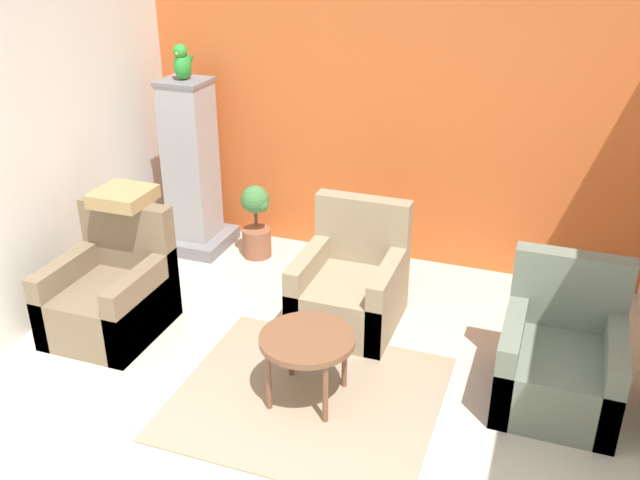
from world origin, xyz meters
The scene contains 11 objects.
wall_back_accent centered at (0.00, 3.39, 1.28)m, with size 4.37×0.06×2.56m.
wall_left centered at (-2.15, 1.68, 1.28)m, with size 0.06×3.36×2.56m.
area_rug centered at (0.09, 1.21, 0.01)m, with size 1.64×1.47×0.01m.
coffee_table centered at (0.09, 1.21, 0.41)m, with size 0.60×0.60×0.46m.
armchair_left centered at (-1.55, 1.50, 0.28)m, with size 0.72×0.80×0.90m.
armchair_right centered at (1.57, 1.75, 0.28)m, with size 0.72×0.80×0.90m.
armchair_middle centered at (0.06, 2.19, 0.28)m, with size 0.72×0.80×0.90m.
birdcage centered at (-1.66, 2.96, 0.69)m, with size 0.60×0.60×1.53m.
parrot centered at (-1.66, 2.96, 1.67)m, with size 0.14×0.25×0.30m.
potted_plant centered at (-1.06, 2.95, 0.35)m, with size 0.27×0.26×0.66m.
throw_pillow centered at (-1.55, 1.79, 0.95)m, with size 0.39×0.39×0.10m.
Camera 1 is at (1.41, -2.22, 2.88)m, focal length 40.00 mm.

